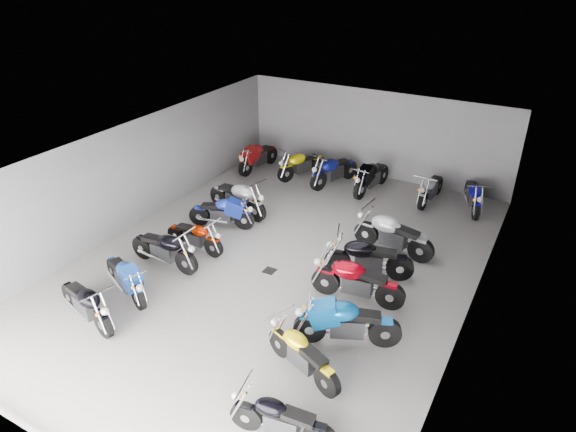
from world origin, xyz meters
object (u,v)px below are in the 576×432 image
motorcycle_left_f (238,198)px  motorcycle_right_a (281,419)px  motorcycle_left_c (164,249)px  motorcycle_back_b (301,164)px  motorcycle_right_d (356,281)px  motorcycle_right_c (346,323)px  motorcycle_back_d (371,177)px  motorcycle_back_f (473,195)px  motorcycle_right_e (368,258)px  motorcycle_left_e (222,213)px  motorcycle_right_f (392,235)px  motorcycle_right_b (302,354)px  motorcycle_back_a (258,157)px  motorcycle_back_e (431,188)px  motorcycle_left_a (86,304)px  motorcycle_left_b (125,277)px  motorcycle_back_c (334,170)px  motorcycle_left_d (195,236)px  drain_grate (269,271)px

motorcycle_left_f → motorcycle_right_a: (5.47, -6.76, -0.10)m
motorcycle_left_c → motorcycle_right_a: 6.35m
motorcycle_back_b → motorcycle_right_d: bearing=152.1°
motorcycle_right_c → motorcycle_back_b: bearing=9.6°
motorcycle_back_d → motorcycle_back_f: bearing=-167.8°
motorcycle_right_d → motorcycle_right_e: (-0.14, 1.09, -0.00)m
motorcycle_left_e → motorcycle_left_f: (-0.08, 0.97, 0.07)m
motorcycle_right_f → motorcycle_right_b: bearing=-175.3°
motorcycle_right_c → motorcycle_right_f: (-0.38, 4.09, 0.01)m
motorcycle_right_d → motorcycle_back_a: 8.73m
motorcycle_right_d → motorcycle_back_e: size_ratio=1.12×
motorcycle_left_e → motorcycle_back_d: 5.55m
motorcycle_left_f → motorcycle_left_c: bearing=10.3°
motorcycle_left_a → motorcycle_right_e: 6.88m
motorcycle_right_e → motorcycle_back_a: motorcycle_right_e is taller
motorcycle_left_a → motorcycle_right_c: (5.43, 2.21, 0.04)m
motorcycle_left_b → motorcycle_right_d: 5.63m
motorcycle_right_e → motorcycle_back_a: bearing=33.2°
motorcycle_left_a → motorcycle_back_a: 9.71m
motorcycle_right_f → motorcycle_back_e: motorcycle_right_f is taller
motorcycle_back_e → motorcycle_back_f: 1.36m
motorcycle_left_e → motorcycle_right_e: size_ratio=0.90×
motorcycle_back_c → motorcycle_back_f: bearing=-156.3°
motorcycle_right_d → motorcycle_back_c: 6.88m
motorcycle_left_b → motorcycle_left_d: 2.50m
motorcycle_left_f → motorcycle_back_f: bearing=131.5°
motorcycle_right_d → motorcycle_right_b: bearing=172.7°
motorcycle_left_a → motorcycle_right_c: 5.86m
motorcycle_left_e → motorcycle_right_c: 6.16m
motorcycle_right_a → motorcycle_back_e: 10.64m
motorcycle_left_c → motorcycle_left_e: (0.06, 2.54, -0.04)m
motorcycle_right_a → motorcycle_back_b: size_ratio=0.95×
motorcycle_left_f → motorcycle_right_e: 5.11m
motorcycle_right_f → motorcycle_back_f: size_ratio=1.17×
motorcycle_left_b → motorcycle_right_b: 5.01m
motorcycle_back_d → motorcycle_left_f: bearing=57.2°
motorcycle_left_a → motorcycle_left_b: motorcycle_left_a is taller
motorcycle_right_b → motorcycle_right_e: 3.86m
motorcycle_right_d → motorcycle_back_a: motorcycle_right_d is taller
motorcycle_left_d → motorcycle_back_d: (2.88, 6.16, 0.09)m
motorcycle_left_b → motorcycle_left_e: 4.00m
motorcycle_left_d → motorcycle_right_f: 5.52m
motorcycle_back_d → motorcycle_right_e: bearing=117.3°
motorcycle_right_d → motorcycle_back_d: bearing=11.0°
motorcycle_back_b → motorcycle_right_e: bearing=156.9°
motorcycle_back_e → motorcycle_back_f: bearing=-170.9°
motorcycle_back_d → motorcycle_back_e: 2.06m
motorcycle_left_c → motorcycle_back_b: bearing=178.1°
motorcycle_left_b → motorcycle_left_c: (-0.03, 1.46, 0.03)m
drain_grate → motorcycle_back_f: (3.92, 6.34, 0.50)m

